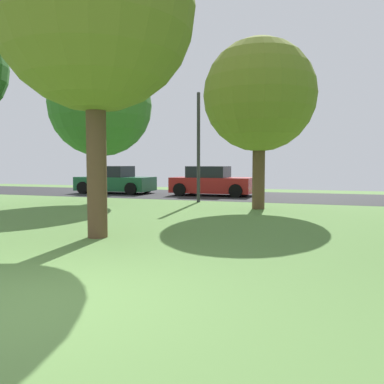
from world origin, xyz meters
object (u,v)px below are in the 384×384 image
Objects in this scene: oak_tree_right at (259,96)px; maple_tree_far at (94,10)px; parked_car_green at (115,181)px; parked_car_red at (212,182)px; street_lamp_post at (198,148)px; maple_tree_near at (100,105)px.

maple_tree_far is at bearing -108.83° from oak_tree_right.
parked_car_red is at bearing 2.07° from parked_car_green.
parked_car_green is 7.06m from street_lamp_post.
maple_tree_near is 1.52× the size of parked_car_red.
maple_tree_far reaches higher than street_lamp_post.
street_lamp_post is at bearing 148.35° from oak_tree_right.
maple_tree_far is at bearing -61.28° from parked_car_green.
parked_car_red is at bearing 98.09° from street_lamp_post.
maple_tree_far reaches higher than oak_tree_right.
parked_car_green is at bearing 149.53° from oak_tree_right.
maple_tree_far is 8.79m from street_lamp_post.
street_lamp_post is at bearing -29.90° from parked_car_green.
oak_tree_right is 7.11m from maple_tree_far.
oak_tree_right is 1.44× the size of parked_car_green.
maple_tree_near is 0.89× the size of maple_tree_far.
street_lamp_post is (5.97, -3.43, 1.58)m from parked_car_green.
maple_tree_far is (4.36, -7.14, 0.76)m from maple_tree_near.
oak_tree_right is 7.10m from parked_car_red.
parked_car_red is at bearing 121.78° from oak_tree_right.
street_lamp_post reaches higher than parked_car_green.
parked_car_green is 1.02× the size of parked_car_red.
maple_tree_near is 1.36× the size of street_lamp_post.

